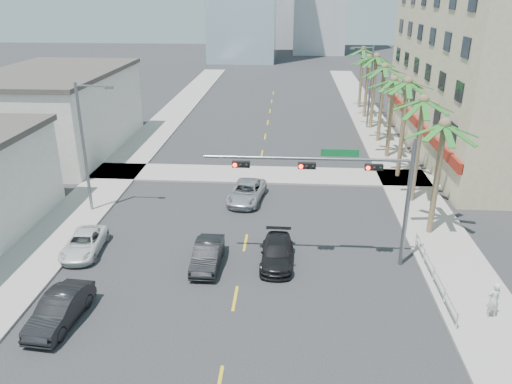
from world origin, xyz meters
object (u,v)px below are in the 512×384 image
car_parked_mid (60,309)px  car_lane_right (277,253)px  car_parked_far (84,243)px  car_lane_center (247,192)px  traffic_signal_mast (349,180)px  car_lane_left (207,255)px  pedestrian (493,300)px

car_parked_mid → car_lane_right: 11.69m
car_parked_far → car_lane_right: (11.40, -0.43, 0.04)m
car_lane_center → car_lane_right: car_lane_center is taller
car_parked_mid → car_lane_center: size_ratio=0.89×
traffic_signal_mast → car_parked_mid: size_ratio=2.55×
car_parked_mid → car_lane_left: size_ratio=1.05×
car_lane_right → pedestrian: pedestrian is taller
traffic_signal_mast → car_parked_far: bearing=179.3°
car_parked_far → car_lane_center: bearing=39.2°
traffic_signal_mast → car_parked_far: traffic_signal_mast is taller
car_parked_far → car_lane_right: 11.41m
car_lane_left → pedestrian: (14.13, -4.01, 0.38)m
car_parked_far → car_lane_center: (8.91, 8.47, 0.08)m
traffic_signal_mast → car_parked_mid: bearing=-154.8°
car_parked_mid → car_parked_far: bearing=107.7°
car_lane_left → pedestrian: 14.69m
car_lane_left → car_lane_right: 3.93m
car_lane_right → pedestrian: bearing=-23.0°
traffic_signal_mast → car_lane_center: (-6.28, 8.65, -4.38)m
traffic_signal_mast → pedestrian: size_ratio=6.11×
traffic_signal_mast → car_lane_right: traffic_signal_mast is taller
car_parked_mid → car_lane_center: (7.41, 15.09, -0.04)m
car_parked_mid → traffic_signal_mast: bearing=30.2°
car_parked_mid → car_lane_left: 8.25m
car_parked_mid → car_lane_right: bearing=37.0°
pedestrian → car_parked_mid: bearing=-11.9°
traffic_signal_mast → pedestrian: traffic_signal_mast is taller
car_parked_far → car_lane_right: car_lane_right is taller
car_parked_far → car_lane_left: 7.57m
car_parked_far → car_lane_left: size_ratio=1.04×
car_lane_center → pedestrian: 18.52m
traffic_signal_mast → pedestrian: bearing=-36.7°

